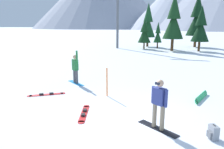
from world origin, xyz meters
name	(u,v)px	position (x,y,z in m)	size (l,w,h in m)	color
ground_plane	(120,120)	(0.00, 0.00, 0.00)	(800.00, 800.00, 0.00)	white
snowboarder_foreground	(159,103)	(1.42, -0.27, 0.91)	(1.46, 1.04, 1.72)	black
snowboarder_midground	(75,68)	(-3.99, 3.98, 0.95)	(1.45, 1.11, 2.01)	#1E8CD8
loose_snowboard_far_spare	(46,94)	(-4.35, 1.55, 0.02)	(1.69, 1.26, 0.09)	red
loose_snowboard_near_right	(84,113)	(-1.49, 0.04, 0.02)	(0.81, 1.79, 0.09)	red
loose_snowboard_near_left	(201,97)	(3.02, 3.38, 0.12)	(0.73, 1.82, 0.24)	#19B259
backpack_grey	(213,132)	(3.11, -0.39, 0.21)	(0.35, 0.37, 0.47)	gray
trail_marker_pole	(107,82)	(-1.38, 2.37, 0.71)	(0.06, 0.06, 1.42)	orange
pine_tree_leaning	(148,23)	(-3.77, 28.54, 3.86)	(2.42, 2.42, 7.08)	#472D19
pine_tree_twin	(174,20)	(0.52, 23.34, 4.14)	(2.77, 2.77, 7.59)	#472D19
pine_tree_young	(201,27)	(4.03, 24.09, 3.29)	(2.35, 2.35, 6.04)	#472D19
pine_tree_short	(158,34)	(-1.86, 26.53, 2.17)	(1.29, 1.29, 3.99)	#472D19
pine_tree_tall	(197,18)	(3.75, 30.32, 4.56)	(3.19, 3.19, 8.37)	#472D19
pine_tree_slender	(144,33)	(-3.60, 24.54, 2.40)	(1.93, 1.93, 4.40)	#472D19
ski_lift_tower	(118,3)	(-7.77, 24.46, 6.66)	(3.58, 0.36, 11.74)	#595B60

